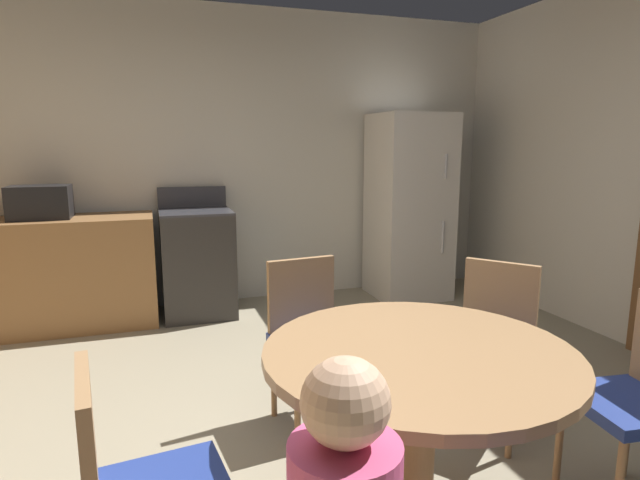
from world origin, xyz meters
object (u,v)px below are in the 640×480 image
object	(u,v)px
chair_north	(310,330)
chair_northeast	(492,336)
dining_table	(417,391)
refrigerator	(409,207)
oven_range	(197,262)
microwave	(40,202)

from	to	relation	value
chair_north	chair_northeast	bearing A→B (deg)	60.72
dining_table	chair_northeast	bearing A→B (deg)	38.04
dining_table	chair_northeast	world-z (taller)	chair_northeast
refrigerator	chair_north	world-z (taller)	refrigerator
oven_range	dining_table	bearing A→B (deg)	-80.14
oven_range	chair_north	bearing A→B (deg)	-78.61
oven_range	microwave	bearing A→B (deg)	-179.82
oven_range	chair_northeast	size ratio (longest dim) A/B	1.26
microwave	chair_northeast	world-z (taller)	microwave
microwave	oven_range	bearing A→B (deg)	0.18
chair_north	microwave	bearing A→B (deg)	-148.38
refrigerator	dining_table	xyz separation A→B (m)	(-1.50, -2.92, -0.28)
dining_table	microwave	bearing A→B (deg)	119.69
microwave	chair_north	xyz separation A→B (m)	(1.58, -2.01, -0.53)
dining_table	chair_northeast	size ratio (longest dim) A/B	1.28
refrigerator	microwave	distance (m)	3.20
oven_range	chair_northeast	world-z (taller)	oven_range
oven_range	chair_north	xyz separation A→B (m)	(0.41, -2.02, 0.03)
oven_range	chair_northeast	xyz separation A→B (m)	(1.28, -2.38, 0.03)
dining_table	chair_northeast	xyz separation A→B (m)	(0.76, 0.60, -0.09)
refrigerator	chair_north	bearing A→B (deg)	-129.33
refrigerator	chair_northeast	size ratio (longest dim) A/B	2.02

